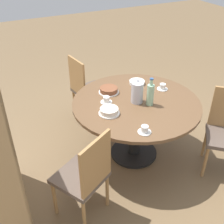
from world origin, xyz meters
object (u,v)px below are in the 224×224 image
object	(u,v)px
water_bottle	(150,94)
cup_c	(163,87)
chair_c	(85,175)
cake_main	(109,90)
cup_b	(106,100)
coffee_pot	(138,92)
chair_b	(86,88)
cake_second	(109,111)
cup_a	(145,130)

from	to	relation	value
water_bottle	cup_c	bearing A→B (deg)	-55.31
chair_c	cake_main	size ratio (longest dim) A/B	4.03
water_bottle	cake_main	size ratio (longest dim) A/B	1.32
cup_c	cup_b	bearing A→B (deg)	88.31
cake_main	cup_b	size ratio (longest dim) A/B	1.83
coffee_pot	cup_b	bearing A→B (deg)	66.11
coffee_pot	cake_main	world-z (taller)	coffee_pot
chair_b	cake_second	xyz separation A→B (m)	(-1.08, 0.16, 0.28)
cake_main	water_bottle	bearing A→B (deg)	-147.00
cake_second	cup_b	size ratio (longest dim) A/B	1.70
coffee_pot	water_bottle	bearing A→B (deg)	-139.33
cup_c	cup_a	bearing A→B (deg)	134.46
cup_a	water_bottle	bearing A→B (deg)	-38.04
cake_second	cup_b	bearing A→B (deg)	-18.01
water_bottle	cake_second	world-z (taller)	water_bottle
cake_second	water_bottle	bearing A→B (deg)	-93.46
cake_main	cup_a	size ratio (longest dim) A/B	1.83
cup_b	chair_c	bearing A→B (deg)	141.95
chair_b	cake_main	size ratio (longest dim) A/B	4.03
chair_b	cake_second	size ratio (longest dim) A/B	4.33
cake_second	cup_c	distance (m)	0.83
chair_b	chair_c	world-z (taller)	same
coffee_pot	cup_c	bearing A→B (deg)	-74.55
chair_b	cup_b	size ratio (longest dim) A/B	7.37
chair_b	cup_b	xyz separation A→B (m)	(-0.86, 0.09, 0.28)
chair_b	cake_second	world-z (taller)	chair_b
coffee_pot	chair_c	bearing A→B (deg)	122.94
water_bottle	coffee_pot	bearing A→B (deg)	40.67
chair_b	water_bottle	size ratio (longest dim) A/B	3.05
cup_a	cup_b	size ratio (longest dim) A/B	1.00
chair_c	cup_b	bearing A→B (deg)	-157.53
chair_c	chair_b	bearing A→B (deg)	-141.57
cake_second	cup_b	distance (m)	0.23
chair_c	water_bottle	world-z (taller)	water_bottle
chair_c	cup_b	xyz separation A→B (m)	(0.69, -0.54, 0.28)
chair_c	water_bottle	bearing A→B (deg)	175.56
chair_b	cup_a	distance (m)	1.54
chair_b	cake_second	bearing A→B (deg)	162.93
chair_c	cake_second	distance (m)	0.72
coffee_pot	cup_a	bearing A→B (deg)	156.55
cake_main	chair_b	bearing A→B (deg)	2.85
water_bottle	cup_a	world-z (taller)	water_bottle
water_bottle	cup_c	xyz separation A→B (m)	(0.23, -0.33, -0.10)
chair_b	coffee_pot	bearing A→B (deg)	-176.00
coffee_pot	cake_second	size ratio (longest dim) A/B	1.24
water_bottle	cup_a	bearing A→B (deg)	141.96
chair_c	cake_main	world-z (taller)	chair_c
chair_c	cup_a	size ratio (longest dim) A/B	7.37
chair_b	cake_main	bearing A→B (deg)	174.21
water_bottle	cake_main	world-z (taller)	water_bottle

